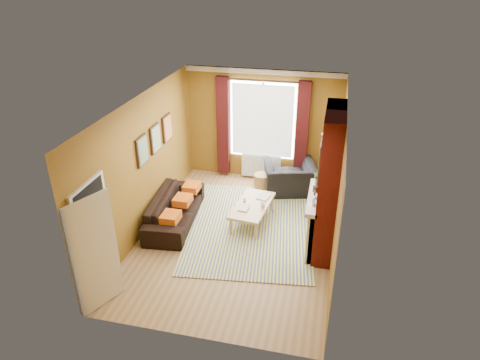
# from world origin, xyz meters

# --- Properties ---
(ground) EXTENTS (5.50, 5.50, 0.00)m
(ground) POSITION_xyz_m (0.00, 0.00, 0.00)
(ground) COLOR olive
(ground) RESTS_ON ground
(room_walls) EXTENTS (3.82, 5.54, 2.83)m
(room_walls) POSITION_xyz_m (0.63, 0.27, 1.38)
(room_walls) COLOR brown
(room_walls) RESTS_ON ground
(striped_rug) EXTENTS (2.95, 3.80, 0.02)m
(striped_rug) POSITION_xyz_m (0.20, 0.36, 0.01)
(striped_rug) COLOR #364696
(striped_rug) RESTS_ON ground
(sofa) EXTENTS (1.03, 2.21, 0.62)m
(sofa) POSITION_xyz_m (-1.42, 0.21, 0.31)
(sofa) COLOR black
(sofa) RESTS_ON ground
(armchair) EXTENTS (1.40, 1.30, 0.76)m
(armchair) POSITION_xyz_m (0.80, 2.07, 0.38)
(armchair) COLOR black
(armchair) RESTS_ON ground
(coffee_table) EXTENTS (0.81, 1.40, 0.45)m
(coffee_table) POSITION_xyz_m (0.20, 0.55, 0.40)
(coffee_table) COLOR tan
(coffee_table) RESTS_ON ground
(wicker_stool) EXTENTS (0.41, 0.41, 0.48)m
(wicker_stool) POSITION_xyz_m (0.16, 1.91, 0.24)
(wicker_stool) COLOR #A87A48
(wicker_stool) RESTS_ON ground
(floor_lamp) EXTENTS (0.24, 0.24, 1.51)m
(floor_lamp) POSITION_xyz_m (1.55, 2.24, 1.19)
(floor_lamp) COLOR black
(floor_lamp) RESTS_ON ground
(book_a) EXTENTS (0.23, 0.30, 0.03)m
(book_a) POSITION_xyz_m (-0.05, 0.35, 0.46)
(book_a) COLOR #999999
(book_a) RESTS_ON coffee_table
(book_b) EXTENTS (0.31, 0.37, 0.02)m
(book_b) POSITION_xyz_m (0.27, 0.94, 0.46)
(book_b) COLOR #999999
(book_b) RESTS_ON coffee_table
(mug) EXTENTS (0.12, 0.12, 0.09)m
(mug) POSITION_xyz_m (0.44, 0.47, 0.49)
(mug) COLOR #999999
(mug) RESTS_ON coffee_table
(tv_remote) EXTENTS (0.07, 0.15, 0.02)m
(tv_remote) POSITION_xyz_m (0.01, 0.66, 0.46)
(tv_remote) COLOR #28282B
(tv_remote) RESTS_ON coffee_table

